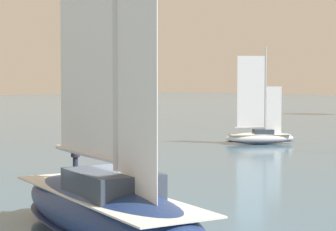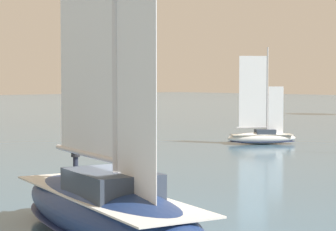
{
  "view_description": "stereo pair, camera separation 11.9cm",
  "coord_description": "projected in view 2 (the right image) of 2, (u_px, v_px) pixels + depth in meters",
  "views": [
    {
      "loc": [
        17.33,
        -13.78,
        5.45
      ],
      "look_at": [
        0.0,
        3.0,
        4.15
      ],
      "focal_mm": 70.0,
      "sensor_mm": 36.0,
      "label": 1
    },
    {
      "loc": [
        17.42,
        -13.69,
        5.45
      ],
      "look_at": [
        0.0,
        3.0,
        4.15
      ],
      "focal_mm": 70.0,
      "sensor_mm": 36.0,
      "label": 2
    }
  ],
  "objects": [
    {
      "name": "channel_buoy",
      "position": [
        127.0,
        153.0,
        43.29
      ],
      "size": [
        0.86,
        0.86,
        1.59
      ],
      "color": "green",
      "rests_on": "ground"
    },
    {
      "name": "sailboat_moored_mid_channel",
      "position": [
        262.0,
        136.0,
        55.92
      ],
      "size": [
        5.0,
        5.77,
        8.27
      ],
      "color": "white",
      "rests_on": "ground"
    },
    {
      "name": "sailboat_main",
      "position": [
        105.0,
        203.0,
        22.22
      ],
      "size": [
        12.43,
        6.11,
        16.45
      ],
      "color": "navy",
      "rests_on": "ground"
    }
  ]
}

